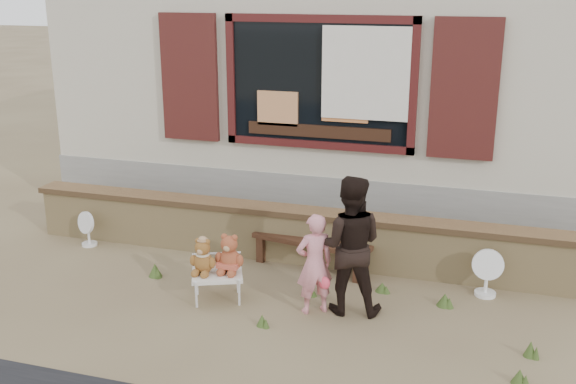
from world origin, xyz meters
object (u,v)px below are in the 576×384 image
(folding_chair, at_px, (217,275))
(teddy_bear_left, at_px, (203,255))
(adult, at_px, (349,245))
(teddy_bear_right, at_px, (230,253))
(bench, at_px, (311,247))
(child, at_px, (314,264))

(folding_chair, height_order, teddy_bear_left, teddy_bear_left)
(teddy_bear_left, height_order, adult, adult)
(teddy_bear_right, height_order, adult, adult)
(bench, relative_size, adult, 1.02)
(child, bearing_deg, teddy_bear_right, -35.00)
(bench, relative_size, child, 1.38)
(teddy_bear_right, relative_size, adult, 0.30)
(bench, relative_size, folding_chair, 2.22)
(teddy_bear_right, height_order, child, child)
(bench, height_order, child, child)
(teddy_bear_right, distance_m, adult, 1.28)
(bench, bearing_deg, child, -62.57)
(bench, xyz_separation_m, adult, (0.64, -0.92, 0.46))
(teddy_bear_right, bearing_deg, teddy_bear_left, -180.00)
(folding_chair, distance_m, teddy_bear_right, 0.28)
(adult, bearing_deg, teddy_bear_left, 0.92)
(child, bearing_deg, folding_chair, -31.89)
(bench, height_order, adult, adult)
(adult, bearing_deg, bench, -62.85)
(bench, height_order, teddy_bear_left, teddy_bear_left)
(teddy_bear_left, bearing_deg, child, -18.81)
(child, relative_size, adult, 0.74)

